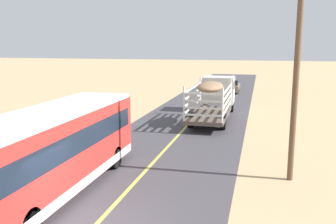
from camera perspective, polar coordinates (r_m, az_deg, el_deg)
The scene contains 4 objects.
livestock_truck at distance 28.83m, azimuth 7.41°, elevation 2.86°, with size 2.53×9.70×3.02m.
bus at distance 14.36m, azimuth -17.44°, elevation -5.54°, with size 2.54×10.00×3.21m.
car_far at distance 43.85m, azimuth 9.83°, elevation 3.96°, with size 1.80×4.40×1.46m.
power_pole_near at distance 15.49m, azimuth 19.39°, elevation 6.60°, with size 2.20×0.24×8.80m.
Camera 1 is at (4.81, -9.40, 5.61)m, focal length 39.19 mm.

